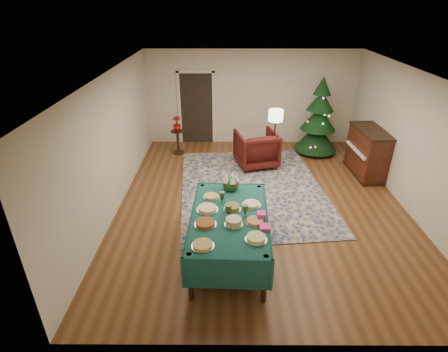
{
  "coord_description": "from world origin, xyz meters",
  "views": [
    {
      "loc": [
        -0.76,
        -6.47,
        3.96
      ],
      "look_at": [
        -0.78,
        -0.85,
        1.06
      ],
      "focal_mm": 28.0,
      "sensor_mm": 36.0,
      "label": 1
    }
  ],
  "objects_px": {
    "buffet_table": "(229,224)",
    "piano": "(367,153)",
    "potted_plant": "(177,127)",
    "floor_lamp": "(276,119)",
    "christmas_tree": "(319,120)",
    "side_table": "(178,142)",
    "gift_box": "(261,216)",
    "armchair": "(256,147)"
  },
  "relations": [
    {
      "from": "buffet_table",
      "to": "potted_plant",
      "type": "height_order",
      "value": "potted_plant"
    },
    {
      "from": "armchair",
      "to": "christmas_tree",
      "type": "bearing_deg",
      "value": -168.12
    },
    {
      "from": "gift_box",
      "to": "christmas_tree",
      "type": "xyz_separation_m",
      "value": [
        1.98,
        4.6,
        0.06
      ]
    },
    {
      "from": "side_table",
      "to": "piano",
      "type": "bearing_deg",
      "value": -15.17
    },
    {
      "from": "buffet_table",
      "to": "piano",
      "type": "relative_size",
      "value": 1.6
    },
    {
      "from": "floor_lamp",
      "to": "potted_plant",
      "type": "height_order",
      "value": "floor_lamp"
    },
    {
      "from": "buffet_table",
      "to": "gift_box",
      "type": "height_order",
      "value": "gift_box"
    },
    {
      "from": "armchair",
      "to": "floor_lamp",
      "type": "xyz_separation_m",
      "value": [
        0.44,
        -0.03,
        0.76
      ]
    },
    {
      "from": "side_table",
      "to": "christmas_tree",
      "type": "xyz_separation_m",
      "value": [
        3.88,
        0.07,
        0.63
      ]
    },
    {
      "from": "christmas_tree",
      "to": "piano",
      "type": "distance_m",
      "value": 1.69
    },
    {
      "from": "piano",
      "to": "floor_lamp",
      "type": "bearing_deg",
      "value": 167.86
    },
    {
      "from": "gift_box",
      "to": "potted_plant",
      "type": "bearing_deg",
      "value": 112.73
    },
    {
      "from": "armchair",
      "to": "side_table",
      "type": "height_order",
      "value": "armchair"
    },
    {
      "from": "floor_lamp",
      "to": "potted_plant",
      "type": "distance_m",
      "value": 2.74
    },
    {
      "from": "buffet_table",
      "to": "side_table",
      "type": "distance_m",
      "value": 4.66
    },
    {
      "from": "gift_box",
      "to": "armchair",
      "type": "xyz_separation_m",
      "value": [
        0.23,
        3.74,
        -0.39
      ]
    },
    {
      "from": "side_table",
      "to": "potted_plant",
      "type": "bearing_deg",
      "value": 180.0
    },
    {
      "from": "gift_box",
      "to": "floor_lamp",
      "type": "distance_m",
      "value": 3.79
    },
    {
      "from": "gift_box",
      "to": "side_table",
      "type": "height_order",
      "value": "gift_box"
    },
    {
      "from": "floor_lamp",
      "to": "gift_box",
      "type": "bearing_deg",
      "value": -100.26
    },
    {
      "from": "buffet_table",
      "to": "armchair",
      "type": "xyz_separation_m",
      "value": [
        0.73,
        3.64,
        -0.17
      ]
    },
    {
      "from": "buffet_table",
      "to": "piano",
      "type": "xyz_separation_m",
      "value": [
        3.39,
        3.13,
        -0.1
      ]
    },
    {
      "from": "floor_lamp",
      "to": "side_table",
      "type": "xyz_separation_m",
      "value": [
        -2.57,
        0.82,
        -0.95
      ]
    },
    {
      "from": "armchair",
      "to": "potted_plant",
      "type": "relative_size",
      "value": 2.47
    },
    {
      "from": "buffet_table",
      "to": "side_table",
      "type": "xyz_separation_m",
      "value": [
        -1.4,
        4.43,
        -0.35
      ]
    },
    {
      "from": "buffet_table",
      "to": "floor_lamp",
      "type": "bearing_deg",
      "value": 72.02
    },
    {
      "from": "potted_plant",
      "to": "christmas_tree",
      "type": "relative_size",
      "value": 0.19
    },
    {
      "from": "gift_box",
      "to": "piano",
      "type": "distance_m",
      "value": 4.35
    },
    {
      "from": "gift_box",
      "to": "christmas_tree",
      "type": "distance_m",
      "value": 5.01
    },
    {
      "from": "buffet_table",
      "to": "potted_plant",
      "type": "relative_size",
      "value": 5.38
    },
    {
      "from": "potted_plant",
      "to": "buffet_table",
      "type": "bearing_deg",
      "value": -72.49
    },
    {
      "from": "piano",
      "to": "buffet_table",
      "type": "bearing_deg",
      "value": -137.28
    },
    {
      "from": "floor_lamp",
      "to": "christmas_tree",
      "type": "height_order",
      "value": "christmas_tree"
    },
    {
      "from": "side_table",
      "to": "potted_plant",
      "type": "distance_m",
      "value": 0.45
    },
    {
      "from": "buffet_table",
      "to": "piano",
      "type": "bearing_deg",
      "value": 42.72
    },
    {
      "from": "christmas_tree",
      "to": "piano",
      "type": "relative_size",
      "value": 1.55
    },
    {
      "from": "piano",
      "to": "armchair",
      "type": "bearing_deg",
      "value": 169.22
    },
    {
      "from": "piano",
      "to": "side_table",
      "type": "bearing_deg",
      "value": 164.83
    },
    {
      "from": "armchair",
      "to": "floor_lamp",
      "type": "relative_size",
      "value": 0.67
    },
    {
      "from": "floor_lamp",
      "to": "piano",
      "type": "bearing_deg",
      "value": -12.14
    },
    {
      "from": "buffet_table",
      "to": "floor_lamp",
      "type": "xyz_separation_m",
      "value": [
        1.17,
        3.61,
        0.6
      ]
    },
    {
      "from": "floor_lamp",
      "to": "piano",
      "type": "distance_m",
      "value": 2.38
    }
  ]
}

